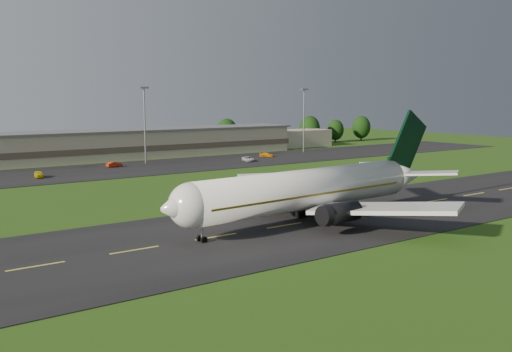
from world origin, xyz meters
TOP-DOWN VIEW (x-y plane):
  - ground at (0.00, 0.00)m, footprint 360.00×360.00m
  - taxiway at (0.00, 0.00)m, footprint 220.00×30.00m
  - apron at (0.00, 72.00)m, footprint 260.00×30.00m
  - airliner at (-6.43, 0.06)m, footprint 51.30×42.08m
  - terminal at (6.40, 96.18)m, footprint 145.00×16.00m
  - light_mast_centre at (5.00, 80.00)m, footprint 2.40×1.20m
  - light_mast_east at (60.00, 80.00)m, footprint 2.40×1.20m
  - tree_line at (47.75, 105.61)m, footprint 192.19×9.32m
  - service_vehicle_a at (-25.67, 68.33)m, footprint 2.32×4.59m
  - service_vehicle_b at (-4.95, 77.02)m, footprint 4.21×1.98m
  - service_vehicle_c at (30.03, 68.14)m, footprint 3.50×5.35m
  - service_vehicle_d at (41.22, 74.51)m, footprint 4.46×4.03m

SIDE VIEW (x-z plane):
  - ground at x=0.00m, z-range 0.00..0.00m
  - taxiway at x=0.00m, z-range 0.00..0.10m
  - apron at x=0.00m, z-range 0.00..0.10m
  - service_vehicle_d at x=41.22m, z-range 0.10..1.35m
  - service_vehicle_b at x=-4.95m, z-range 0.10..1.44m
  - service_vehicle_c at x=30.03m, z-range 0.10..1.47m
  - service_vehicle_a at x=-25.67m, z-range 0.10..1.60m
  - terminal at x=6.40m, z-range -0.21..8.19m
  - airliner at x=-6.43m, z-range -3.13..12.45m
  - tree_line at x=47.75m, z-range -0.25..10.46m
  - light_mast_centre at x=5.00m, z-range 2.56..22.91m
  - light_mast_east at x=60.00m, z-range 2.56..22.91m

